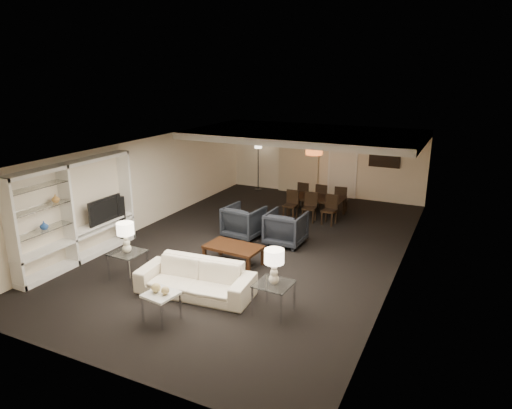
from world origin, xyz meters
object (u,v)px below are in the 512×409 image
(armchair_left, at_px, (244,222))
(chair_nl, at_px, (290,205))
(coffee_table, at_px, (234,255))
(armchair_right, at_px, (286,228))
(table_lamp_left, at_px, (126,238))
(chair_fl, at_px, (305,195))
(floor_speaker, at_px, (122,220))
(side_table_left, at_px, (128,265))
(floor_lamp, at_px, (258,166))
(television, at_px, (102,209))
(side_table_right, at_px, (274,298))
(pendant_light, at_px, (314,151))
(chair_fr, at_px, (341,199))
(sofa, at_px, (195,278))
(dining_table, at_px, (316,206))
(chair_nr, at_px, (329,210))
(vase_blue, at_px, (44,225))
(table_lamp_right, at_px, (274,267))
(chair_nm, at_px, (309,207))
(chair_fm, at_px, (323,197))
(vase_amber, at_px, (55,199))
(marble_table, at_px, (162,307))

(armchair_left, xyz_separation_m, chair_nl, (0.54, 1.99, -0.00))
(coffee_table, distance_m, armchair_right, 1.81)
(table_lamp_left, bearing_deg, chair_fl, 76.01)
(armchair_left, height_order, floor_speaker, floor_speaker)
(side_table_left, xyz_separation_m, floor_lamp, (-0.69, 7.96, 0.60))
(television, relative_size, floor_speaker, 0.84)
(side_table_left, xyz_separation_m, side_table_right, (3.40, 0.00, 0.00))
(chair_nl, bearing_deg, pendant_light, 73.43)
(chair_fr, bearing_deg, floor_lamp, -26.44)
(sofa, bearing_deg, side_table_right, -5.03)
(coffee_table, relative_size, dining_table, 0.78)
(side_table_left, relative_size, chair_nr, 0.74)
(pendant_light, bearing_deg, television, -123.78)
(floor_lamp, bearing_deg, television, -97.54)
(sofa, relative_size, vase_blue, 12.74)
(coffee_table, distance_m, television, 3.46)
(armchair_left, height_order, side_table_left, armchair_left)
(table_lamp_left, relative_size, table_lamp_right, 1.00)
(armchair_right, xyz_separation_m, chair_nr, (0.54, 1.99, -0.00))
(pendant_light, bearing_deg, chair_fr, 14.64)
(television, distance_m, chair_fr, 7.17)
(vase_blue, bearing_deg, coffee_table, 33.84)
(armchair_left, height_order, chair_nl, armchair_left)
(side_table_left, distance_m, chair_nm, 5.74)
(coffee_table, distance_m, floor_speaker, 3.26)
(chair_nr, distance_m, chair_fm, 1.43)
(vase_amber, distance_m, chair_fr, 8.28)
(table_lamp_left, bearing_deg, coffee_table, 43.26)
(television, xyz_separation_m, vase_amber, (-0.03, -1.27, 0.60))
(armchair_right, relative_size, vase_amber, 5.39)
(armchair_left, bearing_deg, vase_amber, 58.97)
(vase_blue, bearing_deg, armchair_left, 55.17)
(dining_table, bearing_deg, vase_blue, -118.54)
(marble_table, bearing_deg, table_lamp_right, 32.91)
(chair_nl, distance_m, floor_lamp, 3.58)
(armchair_right, height_order, chair_fm, armchair_right)
(side_table_right, distance_m, vase_blue, 5.15)
(chair_nr, bearing_deg, armchair_left, -125.66)
(television, bearing_deg, vase_amber, 178.65)
(pendant_light, height_order, floor_speaker, pendant_light)
(chair_nm, bearing_deg, table_lamp_left, -118.29)
(side_table_right, distance_m, floor_speaker, 5.19)
(side_table_left, height_order, chair_nr, chair_nr)
(television, bearing_deg, dining_table, -38.01)
(pendant_light, height_order, floor_lamp, pendant_light)
(table_lamp_left, bearing_deg, chair_nr, 61.74)
(television, bearing_deg, chair_nl, -37.24)
(side_table_right, relative_size, chair_fl, 0.74)
(floor_speaker, relative_size, floor_lamp, 0.69)
(marble_table, bearing_deg, dining_table, 85.60)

